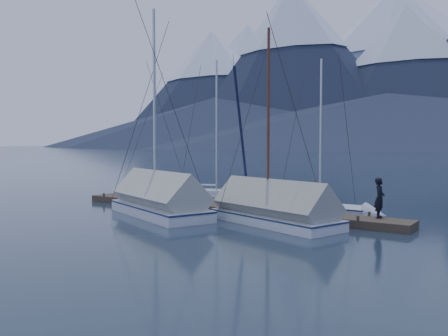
{
  "coord_description": "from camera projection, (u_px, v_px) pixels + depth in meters",
  "views": [
    {
      "loc": [
        13.31,
        -17.14,
        3.42
      ],
      "look_at": [
        0.0,
        2.0,
        2.2
      ],
      "focal_mm": 38.0,
      "sensor_mm": 36.0,
      "label": 1
    }
  ],
  "objects": [
    {
      "name": "ground",
      "position": [
        199.0,
        217.0,
        21.82
      ],
      "size": [
        1000.0,
        1000.0,
        0.0
      ],
      "primitive_type": "plane",
      "color": "black",
      "rests_on": "ground"
    },
    {
      "name": "dock",
      "position": [
        224.0,
        210.0,
        23.46
      ],
      "size": [
        18.0,
        1.5,
        0.54
      ],
      "color": "#382D23",
      "rests_on": "ground"
    },
    {
      "name": "mooring_posts",
      "position": [
        216.0,
        205.0,
        23.73
      ],
      "size": [
        15.12,
        1.52,
        0.35
      ],
      "color": "#382D23",
      "rests_on": "ground"
    },
    {
      "name": "sailboat_open_left",
      "position": [
        160.0,
        196.0,
        29.04
      ],
      "size": [
        6.99,
        3.62,
        8.89
      ],
      "color": "white",
      "rests_on": "ground"
    },
    {
      "name": "sailboat_open_mid",
      "position": [
        224.0,
        200.0,
        27.17
      ],
      "size": [
        7.03,
        3.65,
        8.95
      ],
      "color": "#B9BCC6",
      "rests_on": "ground"
    },
    {
      "name": "sailboat_open_right",
      "position": [
        328.0,
        210.0,
        23.1
      ],
      "size": [
        6.29,
        2.69,
        8.27
      ],
      "color": "silver",
      "rests_on": "ground"
    },
    {
      "name": "sailboat_covered_near",
      "position": [
        265.0,
        212.0,
        20.35
      ],
      "size": [
        7.38,
        4.14,
        9.18
      ],
      "color": "white",
      "rests_on": "ground"
    },
    {
      "name": "sailboat_covered_far",
      "position": [
        154.0,
        203.0,
        22.79
      ],
      "size": [
        7.92,
        4.92,
        10.68
      ],
      "color": "white",
      "rests_on": "ground"
    },
    {
      "name": "person",
      "position": [
        380.0,
        198.0,
        19.49
      ],
      "size": [
        0.49,
        0.66,
        1.66
      ],
      "primitive_type": "imported",
      "rotation": [
        0.0,
        0.0,
        1.73
      ],
      "color": "black",
      "rests_on": "dock"
    }
  ]
}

